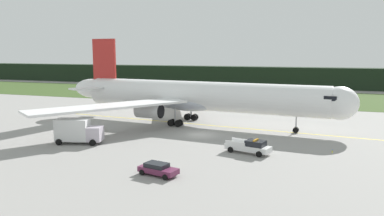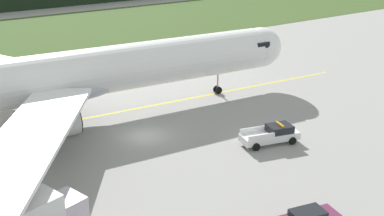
% 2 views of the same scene
% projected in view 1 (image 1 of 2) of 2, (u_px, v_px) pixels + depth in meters
% --- Properties ---
extents(ground, '(320.00, 320.00, 0.00)m').
position_uv_depth(ground, '(200.00, 135.00, 58.82)').
color(ground, gray).
extents(grass_verge, '(320.00, 38.91, 0.04)m').
position_uv_depth(grass_verge, '(258.00, 97.00, 108.38)').
color(grass_verge, '#364D20').
rests_on(grass_verge, ground).
extents(distant_tree_line, '(288.00, 7.52, 7.38)m').
position_uv_depth(distant_tree_line, '(274.00, 77.00, 137.76)').
color(distant_tree_line, black).
rests_on(distant_tree_line, ground).
extents(taxiway_centerline_main, '(70.30, 6.31, 0.01)m').
position_uv_depth(taxiway_centerline_main, '(200.00, 124.00, 66.98)').
color(taxiway_centerline_main, yellow).
rests_on(taxiway_centerline_main, ground).
extents(airliner, '(53.67, 51.78, 15.35)m').
position_uv_depth(airliner, '(195.00, 96.00, 66.61)').
color(airliner, white).
rests_on(airliner, ground).
extents(ops_pickup_truck, '(6.09, 3.30, 1.94)m').
position_uv_depth(ops_pickup_truck, '(250.00, 146.00, 47.75)').
color(ops_pickup_truck, white).
rests_on(ops_pickup_truck, ground).
extents(catering_truck, '(6.83, 4.13, 3.67)m').
position_uv_depth(catering_truck, '(78.00, 131.00, 52.81)').
color(catering_truck, '#BBAFBE').
rests_on(catering_truck, ground).
extents(staff_car, '(4.51, 2.65, 1.30)m').
position_uv_depth(staff_car, '(158.00, 169.00, 39.30)').
color(staff_car, '#622545').
rests_on(staff_car, ground).
extents(taxiway_edge_light_east, '(0.12, 0.12, 0.48)m').
position_uv_depth(taxiway_edge_light_east, '(332.00, 151.00, 47.96)').
color(taxiway_edge_light_east, yellow).
rests_on(taxiway_edge_light_east, ground).
extents(taxiway_edge_light_west, '(0.12, 0.12, 0.48)m').
position_uv_depth(taxiway_edge_light_west, '(63.00, 129.00, 61.79)').
color(taxiway_edge_light_west, yellow).
rests_on(taxiway_edge_light_west, ground).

